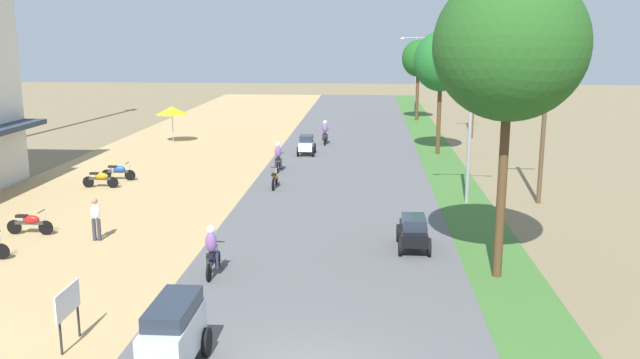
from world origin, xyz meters
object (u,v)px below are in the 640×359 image
parked_motorbike_fourth (101,178)px  motorbike_ahead_fourth (325,133)px  motorbike_ahead_second (275,178)px  median_tree_third (418,59)px  utility_pole_near (475,69)px  car_van_silver (173,333)px  car_sedan_black (413,231)px  parked_motorbike_third (30,222)px  parked_motorbike_fifth (119,171)px  utility_pole_far (546,92)px  median_tree_nearest (510,46)px  median_tree_second (441,62)px  pedestrian_on_shoulder (96,217)px  streetlamp_near (471,110)px  motorbike_ahead_third (278,157)px  streetlamp_mid (416,69)px  street_signboard (68,305)px  vendor_umbrella (172,110)px  car_hatchback_white (306,144)px  motorbike_foreground_rider (212,251)px

parked_motorbike_fourth → motorbike_ahead_fourth: 17.34m
parked_motorbike_fourth → motorbike_ahead_second: motorbike_ahead_second is taller
median_tree_third → utility_pole_near: bearing=-71.0°
car_van_silver → car_sedan_black: bearing=57.6°
parked_motorbike_third → parked_motorbike_fifth: same height
utility_pole_far → parked_motorbike_fifth: bearing=171.4°
median_tree_nearest → median_tree_second: (0.30, 22.08, -1.36)m
median_tree_third → utility_pole_far: bearing=-83.1°
car_sedan_black → pedestrian_on_shoulder: bearing=179.0°
streetlamp_near → motorbike_ahead_second: (-9.05, 2.28, -3.68)m
pedestrian_on_shoulder → motorbike_ahead_third: 14.00m
streetlamp_mid → motorbike_ahead_fourth: bearing=-110.7°
street_signboard → streetlamp_mid: size_ratio=0.21×
median_tree_nearest → median_tree_second: median_tree_nearest is taller
median_tree_nearest → motorbike_ahead_third: (-9.04, 15.79, -6.33)m
parked_motorbike_fourth → streetlamp_near: streetlamp_near is taller
motorbike_ahead_third → vendor_umbrella: bearing=132.5°
car_sedan_black → car_hatchback_white: 19.33m
car_van_silver → motorbike_ahead_second: 18.59m
vendor_umbrella → car_van_silver: size_ratio=1.05×
vendor_umbrella → median_tree_third: bearing=37.7°
street_signboard → median_tree_second: 30.44m
parked_motorbike_third → motorbike_foreground_rider: 8.81m
streetlamp_near → median_tree_nearest: bearing=-92.2°
utility_pole_far → car_van_silver: 20.91m
streetlamp_near → motorbike_ahead_third: streetlamp_near is taller
median_tree_third → motorbike_ahead_second: size_ratio=3.86×
median_tree_nearest → utility_pole_near: 29.53m
car_sedan_black → median_tree_second: bearing=81.9°
median_tree_second → car_van_silver: size_ratio=3.17×
median_tree_third → parked_motorbike_fifth: bearing=-123.3°
streetlamp_mid → car_hatchback_white: bearing=-109.3°
motorbike_ahead_second → median_tree_nearest: bearing=-53.5°
median_tree_second → motorbike_foreground_rider: size_ratio=4.25×
parked_motorbike_fifth → utility_pole_near: 26.59m
streetlamp_near → parked_motorbike_fourth: bearing=174.5°
street_signboard → median_tree_nearest: 14.04m
parked_motorbike_fifth → utility_pole_near: bearing=38.5°
car_van_silver → car_hatchback_white: 27.88m
street_signboard → car_sedan_black: bearing=42.7°
utility_pole_far → car_hatchback_white: bearing=135.9°
median_tree_second → utility_pole_far: size_ratio=0.79×
median_tree_second → motorbike_ahead_third: (-9.34, -6.29, -4.97)m
median_tree_second → motorbike_ahead_second: bearing=-131.1°
street_signboard → median_tree_third: 46.32m
utility_pole_far → utility_pole_near: bearing=90.5°
utility_pole_near → parked_motorbike_fifth: bearing=-141.5°
vendor_umbrella → pedestrian_on_shoulder: (3.66, -22.54, -1.34)m
car_sedan_black → street_signboard: bearing=-137.3°
vendor_umbrella → median_tree_nearest: 31.23m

